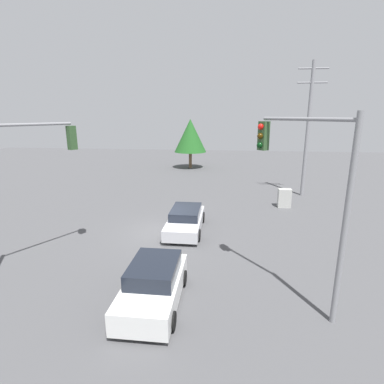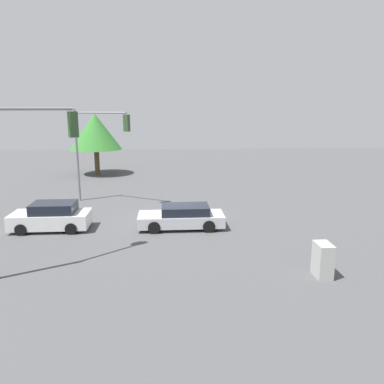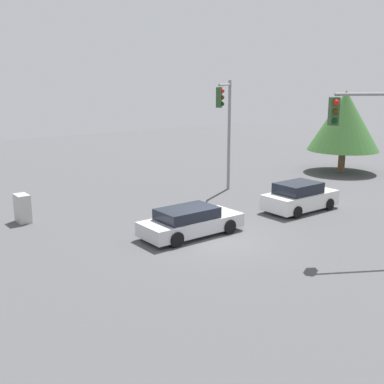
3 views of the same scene
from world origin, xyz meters
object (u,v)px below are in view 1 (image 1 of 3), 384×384
at_px(traffic_signal_cross, 309,178).
at_px(electrical_cabinet, 284,198).
at_px(traffic_signal_main, 16,170).
at_px(sedan_silver, 186,220).
at_px(sedan_white, 154,284).

bearing_deg(traffic_signal_cross, electrical_cabinet, -46.87).
xyz_separation_m(traffic_signal_main, traffic_signal_cross, (10.80, -0.81, 0.11)).
relative_size(sedan_silver, traffic_signal_cross, 0.70).
relative_size(sedan_silver, sedan_white, 1.13).
height_order(traffic_signal_main, traffic_signal_cross, traffic_signal_cross).
height_order(sedan_silver, traffic_signal_cross, traffic_signal_cross).
bearing_deg(electrical_cabinet, traffic_signal_main, -139.47).
relative_size(traffic_signal_main, electrical_cabinet, 4.73).
height_order(traffic_signal_cross, electrical_cabinet, traffic_signal_cross).
distance_m(sedan_white, traffic_signal_cross, 6.36).
distance_m(traffic_signal_cross, electrical_cabinet, 12.09).
bearing_deg(sedan_silver, electrical_cabinet, -141.51).
height_order(traffic_signal_main, electrical_cabinet, traffic_signal_main).
distance_m(sedan_silver, traffic_signal_cross, 8.83).
height_order(sedan_silver, electrical_cabinet, electrical_cabinet).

